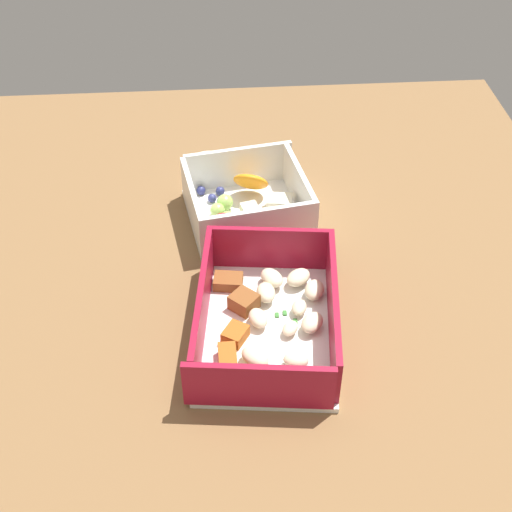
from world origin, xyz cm
name	(u,v)px	position (x,y,z in cm)	size (l,w,h in cm)	color
table_surface	(245,268)	(0.00, 0.00, 1.00)	(80.00, 80.00, 2.00)	brown
pasta_container	(267,318)	(-10.58, -1.56, 3.82)	(20.35, 15.38, 5.80)	white
fruit_bowl	(247,205)	(7.76, -0.68, 3.97)	(15.12, 15.40, 5.78)	white
paper_cup_liner	(209,166)	(17.64, 3.66, 2.92)	(4.40, 4.40, 1.83)	white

